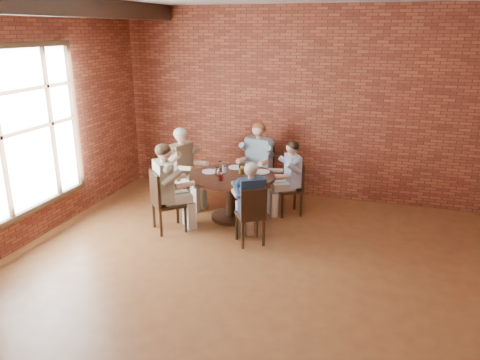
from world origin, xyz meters
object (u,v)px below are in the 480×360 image
(chair_b, at_px, (260,171))
(chair_c, at_px, (180,177))
(diner_b, at_px, (257,162))
(diner_d, at_px, (168,188))
(dining_table, at_px, (232,188))
(diner_c, at_px, (184,168))
(diner_a, at_px, (289,178))
(smartphone, at_px, (245,182))
(diner_e, at_px, (250,203))
(chair_d, at_px, (163,199))
(chair_a, at_px, (293,186))
(chair_e, at_px, (251,214))

(chair_b, xyz_separation_m, chair_c, (-1.24, -0.74, -0.01))
(diner_b, distance_m, diner_d, 1.94)
(dining_table, height_order, diner_c, diner_c)
(diner_b, bearing_deg, diner_a, -26.39)
(diner_a, height_order, smartphone, diner_a)
(diner_b, distance_m, chair_c, 1.40)
(dining_table, relative_size, smartphone, 9.44)
(diner_c, relative_size, diner_e, 1.14)
(chair_d, xyz_separation_m, smartphone, (1.16, 0.48, 0.24))
(diner_d, bearing_deg, smartphone, -111.72)
(dining_table, distance_m, chair_d, 1.16)
(diner_a, height_order, diner_c, diner_c)
(chair_b, bearing_deg, diner_e, -69.87)
(chair_c, height_order, smartphone, chair_c)
(dining_table, distance_m, chair_a, 1.04)
(dining_table, distance_m, diner_b, 1.00)
(diner_e, distance_m, smartphone, 0.56)
(chair_d, bearing_deg, diner_b, -72.65)
(dining_table, xyz_separation_m, smartphone, (0.30, -0.31, 0.23))
(dining_table, distance_m, chair_e, 1.03)
(diner_d, xyz_separation_m, smartphone, (1.09, 0.42, 0.07))
(diner_b, relative_size, chair_c, 1.47)
(chair_b, bearing_deg, chair_d, -109.79)
(diner_a, bearing_deg, diner_d, -83.12)
(smartphone, bearing_deg, chair_c, 156.33)
(chair_a, relative_size, chair_c, 0.92)
(chair_b, distance_m, chair_c, 1.45)
(diner_a, xyz_separation_m, diner_d, (-1.63, -1.21, 0.06))
(chair_d, relative_size, diner_d, 0.70)
(diner_a, relative_size, diner_b, 0.88)
(diner_d, distance_m, chair_e, 1.38)
(diner_b, bearing_deg, chair_d, -110.73)
(diner_b, xyz_separation_m, diner_e, (0.38, -1.77, -0.10))
(diner_c, xyz_separation_m, smartphone, (1.28, -0.61, 0.06))
(chair_b, xyz_separation_m, chair_d, (-1.03, -1.86, -0.01))
(chair_a, xyz_separation_m, chair_b, (-0.73, 0.55, 0.04))
(chair_a, bearing_deg, chair_d, -83.09)
(dining_table, height_order, chair_a, chair_a)
(diner_a, bearing_deg, diner_e, -43.18)
(chair_d, bearing_deg, dining_table, -90.00)
(dining_table, relative_size, chair_e, 1.59)
(diner_b, xyz_separation_m, chair_c, (-1.23, -0.64, -0.19))
(dining_table, height_order, chair_b, chair_b)
(chair_b, bearing_deg, diner_a, -32.05)
(chair_a, distance_m, diner_e, 1.37)
(chair_c, bearing_deg, diner_e, -108.13)
(chair_c, distance_m, chair_e, 2.03)
(chair_b, height_order, smartphone, chair_b)
(diner_a, distance_m, diner_c, 1.83)
(diner_e, bearing_deg, diner_d, -36.81)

